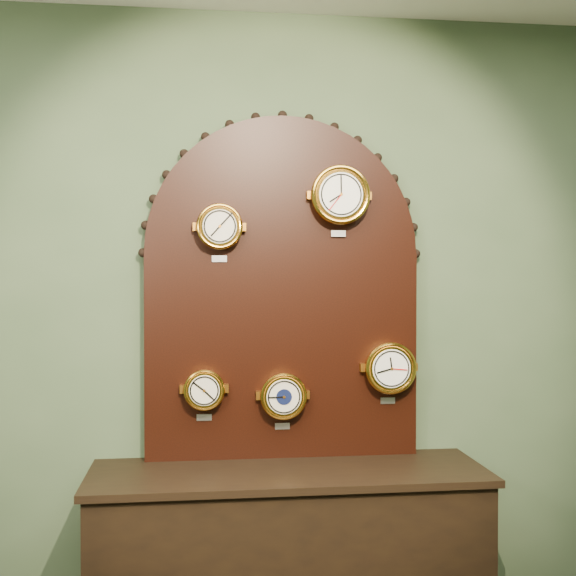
{
  "coord_description": "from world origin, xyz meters",
  "views": [
    {
      "loc": [
        -0.37,
        -0.76,
        1.64
      ],
      "look_at": [
        0.0,
        2.25,
        1.58
      ],
      "focal_mm": 45.75,
      "sensor_mm": 36.0,
      "label": 1
    }
  ],
  "objects": [
    {
      "name": "barometer",
      "position": [
        -0.0,
        2.38,
        1.11
      ],
      "size": [
        0.2,
        0.08,
        0.25
      ],
      "color": "gold",
      "rests_on": "display_board"
    },
    {
      "name": "shop_counter",
      "position": [
        0.0,
        2.23,
        0.4
      ],
      "size": [
        1.6,
        0.5,
        0.8
      ],
      "primitive_type": "cube",
      "color": "black",
      "rests_on": "ground_plane"
    },
    {
      "name": "tide_clock",
      "position": [
        0.47,
        2.38,
        1.22
      ],
      "size": [
        0.23,
        0.08,
        0.28
      ],
      "color": "gold",
      "rests_on": "display_board"
    },
    {
      "name": "wall_back",
      "position": [
        0.0,
        2.5,
        1.4
      ],
      "size": [
        4.0,
        0.0,
        4.0
      ],
      "primitive_type": "plane",
      "rotation": [
        1.57,
        0.0,
        0.0
      ],
      "color": "#44583C",
      "rests_on": "ground"
    },
    {
      "name": "roman_clock",
      "position": [
        -0.28,
        2.38,
        1.84
      ],
      "size": [
        0.2,
        0.08,
        0.25
      ],
      "color": "gold",
      "rests_on": "display_board"
    },
    {
      "name": "display_board",
      "position": [
        0.0,
        2.45,
        1.63
      ],
      "size": [
        1.26,
        0.06,
        1.53
      ],
      "color": "black",
      "rests_on": "shop_counter"
    },
    {
      "name": "arabic_clock",
      "position": [
        0.24,
        2.38,
        1.98
      ],
      "size": [
        0.26,
        0.08,
        0.31
      ],
      "color": "gold",
      "rests_on": "display_board"
    },
    {
      "name": "hygrometer",
      "position": [
        -0.34,
        2.38,
        1.14
      ],
      "size": [
        0.18,
        0.08,
        0.23
      ],
      "color": "gold",
      "rests_on": "display_board"
    }
  ]
}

